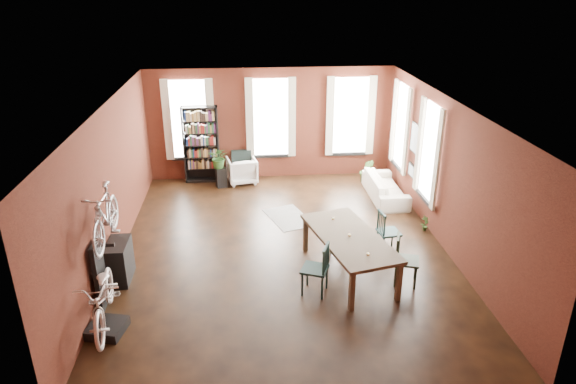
{
  "coord_description": "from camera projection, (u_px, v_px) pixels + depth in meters",
  "views": [
    {
      "loc": [
        -0.78,
        -9.82,
        5.5
      ],
      "look_at": [
        0.15,
        0.6,
        1.1
      ],
      "focal_mm": 32.0,
      "sensor_mm": 36.0,
      "label": 1
    }
  ],
  "objects": [
    {
      "name": "room",
      "position": [
        293.0,
        147.0,
        10.97
      ],
      "size": [
        9.0,
        9.04,
        3.22
      ],
      "color": "black",
      "rests_on": "ground"
    },
    {
      "name": "dining_chair_a",
      "position": [
        315.0,
        269.0,
        9.51
      ],
      "size": [
        0.61,
        0.61,
        1.01
      ],
      "primitive_type": "cube",
      "rotation": [
        0.0,
        0.0,
        -1.96
      ],
      "color": "#173433",
      "rests_on": "ground"
    },
    {
      "name": "bookshelf",
      "position": [
        201.0,
        145.0,
        14.57
      ],
      "size": [
        1.0,
        0.32,
        2.2
      ],
      "primitive_type": "cube",
      "color": "black",
      "rests_on": "ground"
    },
    {
      "name": "dining_table",
      "position": [
        348.0,
        255.0,
        10.15
      ],
      "size": [
        1.69,
        2.67,
        0.84
      ],
      "primitive_type": "cube",
      "rotation": [
        0.0,
        0.0,
        0.24
      ],
      "color": "brown",
      "rests_on": "ground"
    },
    {
      "name": "bike_trainer",
      "position": [
        107.0,
        328.0,
        8.57
      ],
      "size": [
        0.69,
        0.69,
        0.17
      ],
      "primitive_type": "cube",
      "rotation": [
        0.0,
        0.0,
        -0.23
      ],
      "color": "black",
      "rests_on": "ground"
    },
    {
      "name": "console_table",
      "position": [
        119.0,
        261.0,
        9.97
      ],
      "size": [
        0.4,
        0.8,
        0.8
      ],
      "primitive_type": "cube",
      "color": "black",
      "rests_on": "ground"
    },
    {
      "name": "dining_chair_b",
      "position": [
        337.0,
        242.0,
        10.71
      ],
      "size": [
        0.45,
        0.45,
        0.78
      ],
      "primitive_type": "cube",
      "rotation": [
        0.0,
        0.0,
        -1.88
      ],
      "color": "#1F2F1B",
      "rests_on": "ground"
    },
    {
      "name": "striped_rug",
      "position": [
        288.0,
        217.0,
        12.69
      ],
      "size": [
        1.26,
        1.58,
        0.01
      ],
      "primitive_type": "cube",
      "rotation": [
        0.0,
        0.0,
        0.33
      ],
      "color": "black",
      "rests_on": "ground"
    },
    {
      "name": "cream_sofa",
      "position": [
        386.0,
        184.0,
        13.69
      ],
      "size": [
        0.61,
        2.08,
        0.81
      ],
      "primitive_type": "imported",
      "rotation": [
        0.0,
        0.0,
        1.57
      ],
      "color": "beige",
      "rests_on": "ground"
    },
    {
      "name": "plant_small",
      "position": [
        425.0,
        228.0,
        12.02
      ],
      "size": [
        0.36,
        0.42,
        0.13
      ],
      "primitive_type": "imported",
      "rotation": [
        0.0,
        0.0,
        0.54
      ],
      "color": "#366327",
      "rests_on": "ground"
    },
    {
      "name": "bike_wall_rack",
      "position": [
        100.0,
        275.0,
        9.03
      ],
      "size": [
        0.16,
        0.6,
        1.3
      ],
      "primitive_type": "cube",
      "color": "black",
      "rests_on": "ground"
    },
    {
      "name": "dining_chair_c",
      "position": [
        407.0,
        260.0,
        9.8
      ],
      "size": [
        0.58,
        0.58,
        1.0
      ],
      "primitive_type": "cube",
      "rotation": [
        0.0,
        0.0,
        1.25
      ],
      "color": "#202E1B",
      "rests_on": "ground"
    },
    {
      "name": "white_armchair",
      "position": [
        242.0,
        169.0,
        14.73
      ],
      "size": [
        0.92,
        0.88,
        0.82
      ],
      "primitive_type": "imported",
      "rotation": [
        0.0,
        0.0,
        3.33
      ],
      "color": "white",
      "rests_on": "ground"
    },
    {
      "name": "bicycle_floor",
      "position": [
        100.0,
        273.0,
        8.2
      ],
      "size": [
        0.78,
        1.08,
        1.91
      ],
      "primitive_type": "imported",
      "rotation": [
        0.0,
        0.0,
        0.12
      ],
      "color": "silver",
      "rests_on": "bike_trainer"
    },
    {
      "name": "bicycle_hung",
      "position": [
        102.0,
        198.0,
        8.48
      ],
      "size": [
        0.47,
        1.0,
        1.66
      ],
      "primitive_type": "imported",
      "color": "#A5A8AD",
      "rests_on": "bike_wall_rack"
    },
    {
      "name": "plant_stand",
      "position": [
        221.0,
        177.0,
        14.46
      ],
      "size": [
        0.34,
        0.34,
        0.56
      ],
      "primitive_type": "cube",
      "rotation": [
        0.0,
        0.0,
        0.26
      ],
      "color": "black",
      "rests_on": "ground"
    },
    {
      "name": "dining_chair_d",
      "position": [
        389.0,
        232.0,
        10.94
      ],
      "size": [
        0.49,
        0.49,
        0.95
      ],
      "primitive_type": "cube",
      "rotation": [
        0.0,
        0.0,
        1.7
      ],
      "color": "#183635",
      "rests_on": "ground"
    },
    {
      "name": "plant_by_sofa",
      "position": [
        366.0,
        177.0,
        14.81
      ],
      "size": [
        0.53,
        0.78,
        0.32
      ],
      "primitive_type": "imported",
      "rotation": [
        0.0,
        0.0,
        -0.21
      ],
      "color": "#325823",
      "rests_on": "ground"
    },
    {
      "name": "plant_on_stand",
      "position": [
        219.0,
        160.0,
        14.28
      ],
      "size": [
        0.69,
        0.73,
        0.47
      ],
      "primitive_type": "imported",
      "rotation": [
        0.0,
        0.0,
        -0.26
      ],
      "color": "#295823",
      "rests_on": "plant_stand"
    }
  ]
}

